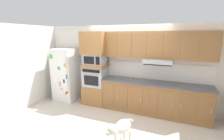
# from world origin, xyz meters

# --- Properties ---
(ground_plane) EXTENTS (9.60, 9.60, 0.00)m
(ground_plane) POSITION_xyz_m (0.00, 0.00, 0.00)
(ground_plane) COLOR beige
(back_kitchen_wall) EXTENTS (6.20, 0.12, 2.50)m
(back_kitchen_wall) POSITION_xyz_m (0.00, 1.11, 1.25)
(back_kitchen_wall) COLOR silver
(back_kitchen_wall) RESTS_ON ground
(side_panel_left) EXTENTS (0.12, 7.10, 2.50)m
(side_panel_left) POSITION_xyz_m (-2.80, 0.00, 1.25)
(side_panel_left) COLOR silver
(side_panel_left) RESTS_ON ground
(refrigerator) EXTENTS (0.76, 0.73, 1.76)m
(refrigerator) POSITION_xyz_m (-2.04, 0.68, 0.88)
(refrigerator) COLOR white
(refrigerator) RESTS_ON ground
(oven_base_cabinet) EXTENTS (0.74, 0.62, 0.60)m
(oven_base_cabinet) POSITION_xyz_m (-0.94, 0.75, 0.30)
(oven_base_cabinet) COLOR #996638
(oven_base_cabinet) RESTS_ON ground
(built_in_oven) EXTENTS (0.70, 0.62, 0.60)m
(built_in_oven) POSITION_xyz_m (-0.94, 0.75, 0.90)
(built_in_oven) COLOR #A8AAAF
(built_in_oven) RESTS_ON oven_base_cabinet
(appliance_mid_shelf) EXTENTS (0.74, 0.62, 0.10)m
(appliance_mid_shelf) POSITION_xyz_m (-0.94, 0.75, 1.25)
(appliance_mid_shelf) COLOR #996638
(appliance_mid_shelf) RESTS_ON built_in_oven
(microwave) EXTENTS (0.64, 0.54, 0.32)m
(microwave) POSITION_xyz_m (-0.94, 0.75, 1.46)
(microwave) COLOR #A8AAAF
(microwave) RESTS_ON appliance_mid_shelf
(appliance_upper_cabinet) EXTENTS (0.74, 0.62, 0.68)m
(appliance_upper_cabinet) POSITION_xyz_m (-0.94, 0.75, 1.96)
(appliance_upper_cabinet) COLOR #996638
(appliance_upper_cabinet) RESTS_ON microwave
(lower_cabinet_run) EXTENTS (2.93, 0.63, 0.88)m
(lower_cabinet_run) POSITION_xyz_m (0.89, 0.75, 0.44)
(lower_cabinet_run) COLOR #996638
(lower_cabinet_run) RESTS_ON ground
(countertop_slab) EXTENTS (2.97, 0.64, 0.04)m
(countertop_slab) POSITION_xyz_m (0.89, 0.75, 0.90)
(countertop_slab) COLOR #4C4C51
(countertop_slab) RESTS_ON lower_cabinet_run
(backsplash_panel) EXTENTS (2.97, 0.02, 0.50)m
(backsplash_panel) POSITION_xyz_m (0.89, 1.04, 1.17)
(backsplash_panel) COLOR white
(backsplash_panel) RESTS_ON countertop_slab
(upper_cabinet_with_hood) EXTENTS (2.93, 0.48, 0.88)m
(upper_cabinet_with_hood) POSITION_xyz_m (0.90, 0.87, 1.90)
(upper_cabinet_with_hood) COLOR #996638
(upper_cabinet_with_hood) RESTS_ON backsplash_panel
(screwdriver) EXTENTS (0.14, 0.13, 0.03)m
(screwdriver) POSITION_xyz_m (0.25, 0.73, 0.93)
(screwdriver) COLOR yellow
(screwdriver) RESTS_ON countertop_slab
(dog) EXTENTS (0.39, 0.77, 0.65)m
(dog) POSITION_xyz_m (0.54, -1.04, 0.45)
(dog) COLOR beige
(dog) RESTS_ON ground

